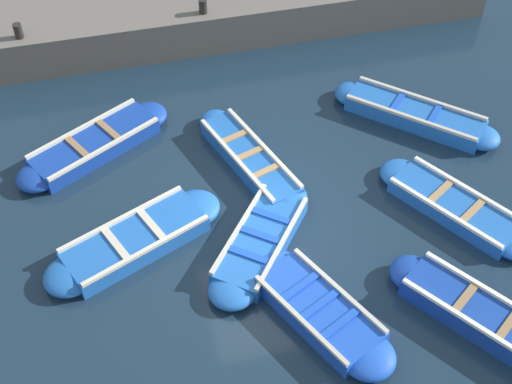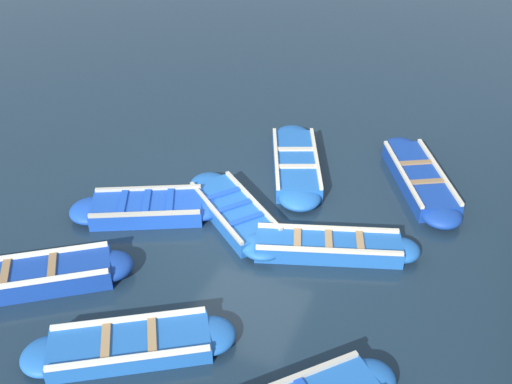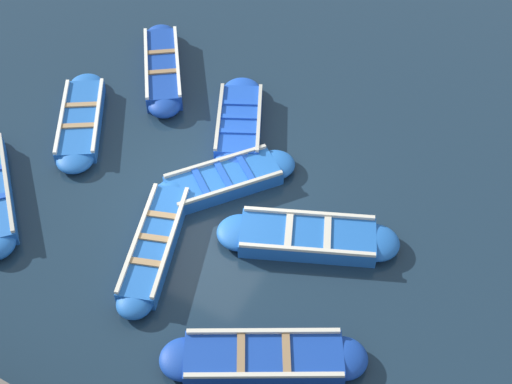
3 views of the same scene
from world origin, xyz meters
name	(u,v)px [view 1 (image 1 of 3)]	position (x,y,z in m)	size (l,w,h in m)	color
ground_plane	(265,231)	(0.00, 0.00, 0.00)	(120.00, 120.00, 0.00)	#162838
boat_outer_left	(250,159)	(-1.81, 0.13, 0.18)	(3.61, 1.83, 0.41)	#1E59AD
boat_stern_in	(319,311)	(2.12, 0.43, 0.18)	(3.35, 2.29, 0.42)	#1947B7
boat_broadside	(415,115)	(-2.32, 4.02, 0.18)	(3.16, 3.35, 0.42)	#1E59AD
boat_tucked	(95,145)	(-3.03, -3.00, 0.18)	(2.55, 3.63, 0.42)	navy
boat_bow_out	(484,318)	(2.94, 3.13, 0.21)	(3.46, 2.79, 0.47)	navy
boat_near_quay	(455,207)	(0.42, 3.75, 0.16)	(3.37, 2.57, 0.38)	#1E59AD
boat_centre	(261,241)	(0.36, -0.18, 0.16)	(3.18, 2.75, 0.39)	#1E59AD
boat_alongside	(135,241)	(-0.20, -2.48, 0.18)	(2.33, 3.77, 0.41)	#1E59AD
quay_wall	(197,10)	(-7.09, 0.00, 0.52)	(2.62, 14.75, 1.03)	#605951
bollard_north	(18,31)	(-6.13, -4.30, 1.21)	(0.20, 0.20, 0.35)	black
bollard_mid_north	(203,6)	(-6.13, 0.00, 1.21)	(0.20, 0.20, 0.35)	black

